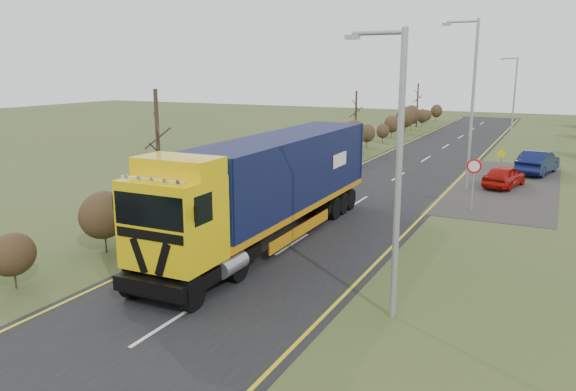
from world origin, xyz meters
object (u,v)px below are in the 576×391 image
at_px(car_red_hatchback, 504,176).
at_px(streetlight_near, 396,166).
at_px(lorry, 271,182).
at_px(speed_sign, 474,174).
at_px(car_blue_sedan, 538,163).

xyz_separation_m(car_red_hatchback, streetlight_near, (-1.12, -20.26, 3.68)).
height_order(lorry, car_red_hatchback, lorry).
height_order(lorry, speed_sign, lorry).
height_order(car_blue_sedan, streetlight_near, streetlight_near).
height_order(car_blue_sedan, speed_sign, speed_sign).
bearing_deg(streetlight_near, car_red_hatchback, 86.83).
relative_size(car_red_hatchback, car_blue_sedan, 0.83).
bearing_deg(lorry, car_blue_sedan, 66.14).
bearing_deg(car_blue_sedan, speed_sign, 91.51).
distance_m(lorry, speed_sign, 11.01).
relative_size(car_blue_sedan, speed_sign, 1.81).
distance_m(car_red_hatchback, speed_sign, 6.81).
distance_m(lorry, streetlight_near, 8.21).
bearing_deg(speed_sign, streetlight_near, -91.02).
bearing_deg(lorry, streetlight_near, -37.71).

